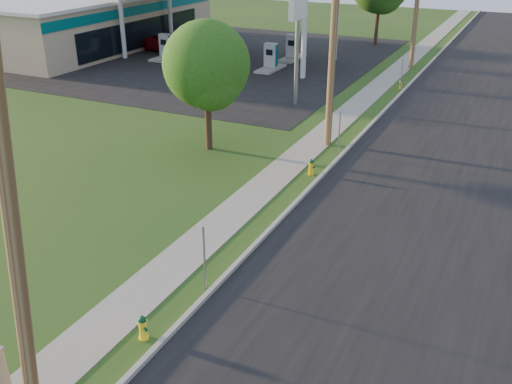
# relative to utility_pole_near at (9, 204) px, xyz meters

# --- Properties ---
(ground_plane) EXTENTS (140.00, 140.00, 0.00)m
(ground_plane) POSITION_rel_utility_pole_near_xyz_m (0.60, 1.00, -4.80)
(ground_plane) COLOR #234719
(ground_plane) RESTS_ON ground
(road) EXTENTS (8.00, 120.00, 0.02)m
(road) POSITION_rel_utility_pole_near_xyz_m (5.10, 11.00, -4.79)
(road) COLOR black
(road) RESTS_ON ground
(curb) EXTENTS (0.15, 120.00, 0.15)m
(curb) POSITION_rel_utility_pole_near_xyz_m (1.10, 11.00, -4.73)
(curb) COLOR #9C9A8E
(curb) RESTS_ON ground
(sidewalk) EXTENTS (1.50, 120.00, 0.03)m
(sidewalk) POSITION_rel_utility_pole_near_xyz_m (-0.65, 11.00, -4.79)
(sidewalk) COLOR gray
(sidewalk) RESTS_ON ground
(forecourt) EXTENTS (26.00, 28.00, 0.02)m
(forecourt) POSITION_rel_utility_pole_near_xyz_m (-15.40, 33.00, -4.79)
(forecourt) COLOR black
(forecourt) RESTS_ON ground
(utility_pole_near) EXTENTS (1.40, 0.32, 9.48)m
(utility_pole_near) POSITION_rel_utility_pole_near_xyz_m (0.00, 0.00, 0.00)
(utility_pole_near) COLOR brown
(utility_pole_near) RESTS_ON ground
(utility_pole_mid) EXTENTS (1.40, 0.32, 9.80)m
(utility_pole_mid) POSITION_rel_utility_pole_near_xyz_m (-0.00, 18.00, 0.15)
(utility_pole_mid) COLOR brown
(utility_pole_mid) RESTS_ON ground
(sign_post_near) EXTENTS (0.05, 0.04, 2.00)m
(sign_post_near) POSITION_rel_utility_pole_near_xyz_m (0.85, 5.20, -3.80)
(sign_post_near) COLOR gray
(sign_post_near) RESTS_ON ground
(sign_post_mid) EXTENTS (0.05, 0.04, 2.00)m
(sign_post_mid) POSITION_rel_utility_pole_near_xyz_m (0.85, 17.00, -3.80)
(sign_post_mid) COLOR gray
(sign_post_mid) RESTS_ON ground
(sign_post_far) EXTENTS (0.05, 0.04, 2.00)m
(sign_post_far) POSITION_rel_utility_pole_near_xyz_m (0.85, 29.20, -3.80)
(sign_post_far) COLOR gray
(sign_post_far) RESTS_ON ground
(fuel_pump_nw) EXTENTS (1.20, 3.20, 1.90)m
(fuel_pump_nw) POSITION_rel_utility_pole_near_xyz_m (-17.90, 31.00, -4.08)
(fuel_pump_nw) COLOR #9C9A8E
(fuel_pump_nw) RESTS_ON ground
(fuel_pump_ne) EXTENTS (1.20, 3.20, 1.90)m
(fuel_pump_ne) POSITION_rel_utility_pole_near_xyz_m (-8.90, 31.00, -4.08)
(fuel_pump_ne) COLOR #9C9A8E
(fuel_pump_ne) RESTS_ON ground
(fuel_pump_sw) EXTENTS (1.20, 3.20, 1.90)m
(fuel_pump_sw) POSITION_rel_utility_pole_near_xyz_m (-17.90, 35.00, -4.08)
(fuel_pump_sw) COLOR #9C9A8E
(fuel_pump_sw) RESTS_ON ground
(fuel_pump_se) EXTENTS (1.20, 3.20, 1.90)m
(fuel_pump_se) POSITION_rel_utility_pole_near_xyz_m (-8.90, 35.00, -4.08)
(fuel_pump_se) COLOR #9C9A8E
(fuel_pump_se) RESTS_ON ground
(convenience_store) EXTENTS (10.40, 22.40, 4.25)m
(convenience_store) POSITION_rel_utility_pole_near_xyz_m (-26.38, 33.00, -2.67)
(convenience_store) COLOR tan
(convenience_store) RESTS_ON ground
(price_pylon) EXTENTS (0.34, 2.04, 6.85)m
(price_pylon) POSITION_rel_utility_pole_near_xyz_m (-3.90, 23.50, 0.63)
(price_pylon) COLOR gray
(price_pylon) RESTS_ON ground
(tree_verge) EXTENTS (3.86, 3.86, 5.85)m
(tree_verge) POSITION_rel_utility_pole_near_xyz_m (-4.66, 15.00, -1.04)
(tree_verge) COLOR #322214
(tree_verge) RESTS_ON ground
(hydrant_near) EXTENTS (0.35, 0.32, 0.70)m
(hydrant_near) POSITION_rel_utility_pole_near_xyz_m (0.56, 2.65, -4.46)
(hydrant_near) COLOR yellow
(hydrant_near) RESTS_ON ground
(hydrant_mid) EXTENTS (0.36, 0.32, 0.69)m
(hydrant_mid) POSITION_rel_utility_pole_near_xyz_m (0.59, 14.27, -4.46)
(hydrant_mid) COLOR gold
(hydrant_mid) RESTS_ON ground
(hydrant_far) EXTENTS (0.35, 0.31, 0.67)m
(hydrant_far) POSITION_rel_utility_pole_near_xyz_m (0.77, 29.72, -4.48)
(hydrant_far) COLOR yellow
(hydrant_far) RESTS_ON ground
(car_red) EXTENTS (5.62, 3.42, 1.46)m
(car_red) POSITION_rel_utility_pole_near_xyz_m (-18.84, 33.37, -4.07)
(car_red) COLOR #6B080C
(car_red) RESTS_ON ground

